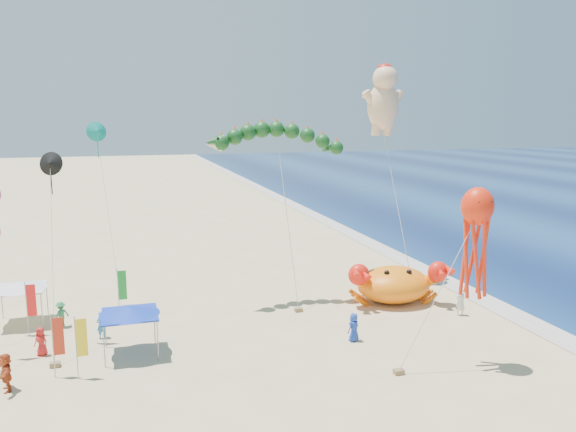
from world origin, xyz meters
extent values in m
plane|color=#D1B784|center=(0.00, 0.00, 0.00)|extent=(320.00, 320.00, 0.00)
plane|color=silver|center=(12.00, 0.00, 0.01)|extent=(320.00, 320.00, 0.00)
ellipsoid|color=orange|center=(5.76, 2.50, 1.22)|extent=(5.76, 5.03, 2.45)
sphere|color=red|center=(3.02, 1.47, 2.31)|extent=(1.45, 1.45, 1.45)
sphere|color=black|center=(4.99, 1.64, 2.31)|extent=(0.38, 0.38, 0.38)
sphere|color=red|center=(8.50, 1.47, 2.31)|extent=(1.45, 1.45, 1.45)
sphere|color=black|center=(6.53, 1.64, 2.31)|extent=(0.38, 0.38, 0.38)
cone|color=#113F16|center=(-6.04, 5.04, 11.05)|extent=(1.29, 0.95, 1.05)
cylinder|color=#B2B2B2|center=(-1.44, 3.73, 5.34)|extent=(0.63, 2.66, 10.39)
cube|color=olive|center=(-1.15, 2.43, 0.12)|extent=(0.50, 0.35, 0.25)
ellipsoid|color=#FBC799|center=(7.33, 8.10, 13.36)|extent=(2.42, 1.99, 3.55)
sphere|color=#FBC799|center=(7.33, 7.88, 15.44)|extent=(1.86, 1.86, 1.86)
ellipsoid|color=red|center=(7.33, 7.99, 16.10)|extent=(1.20, 1.20, 0.84)
cylinder|color=#B2B2B2|center=(7.58, 5.71, 6.05)|extent=(0.54, 4.81, 11.81)
cube|color=olive|center=(7.83, 3.32, 0.12)|extent=(0.50, 0.35, 0.25)
ellipsoid|color=#F7290D|center=(4.78, -7.73, 8.29)|extent=(1.65, 1.48, 1.90)
cylinder|color=#B2B2B2|center=(2.81, -7.70, 3.95)|extent=(3.98, 0.11, 7.61)
cube|color=olive|center=(0.84, -7.67, 0.12)|extent=(0.50, 0.35, 0.25)
cylinder|color=gray|center=(-13.15, -2.64, 1.10)|extent=(0.06, 0.06, 2.20)
cylinder|color=gray|center=(-10.50, -2.64, 1.10)|extent=(0.06, 0.06, 2.20)
cylinder|color=gray|center=(-13.15, 0.01, 1.10)|extent=(0.06, 0.06, 2.20)
cylinder|color=gray|center=(-10.50, 0.01, 1.10)|extent=(0.06, 0.06, 2.20)
cube|color=#1330AA|center=(-11.83, -1.32, 2.24)|extent=(2.89, 2.89, 0.08)
cone|color=#1330AA|center=(-11.83, -1.32, 2.48)|extent=(3.18, 3.18, 0.45)
cylinder|color=gray|center=(-16.85, 4.02, 1.10)|extent=(0.06, 0.06, 2.20)
cylinder|color=gray|center=(-19.50, 6.67, 1.10)|extent=(0.06, 0.06, 2.20)
cylinder|color=gray|center=(-16.85, 6.67, 1.10)|extent=(0.06, 0.06, 2.20)
cube|color=silver|center=(-18.17, 5.35, 2.24)|extent=(2.90, 2.90, 0.08)
cone|color=silver|center=(-18.17, 5.35, 2.48)|extent=(3.19, 3.19, 0.45)
cylinder|color=gray|center=(-14.39, -3.59, 1.60)|extent=(0.05, 0.05, 3.20)
cube|color=yellow|center=(-14.11, -3.59, 2.10)|extent=(0.50, 0.04, 1.90)
cylinder|color=gray|center=(-15.49, -3.10, 1.60)|extent=(0.05, 0.05, 3.20)
cube|color=red|center=(-15.21, -3.10, 2.10)|extent=(0.50, 0.04, 1.90)
cylinder|color=gray|center=(-17.52, 3.18, 1.60)|extent=(0.05, 0.05, 3.20)
cube|color=red|center=(-17.24, 3.18, 2.10)|extent=(0.50, 0.04, 1.90)
cylinder|color=gray|center=(-12.42, 4.75, 1.60)|extent=(0.05, 0.05, 3.20)
cube|color=#178F2F|center=(-12.14, 4.75, 2.10)|extent=(0.50, 0.04, 1.90)
imported|color=#2178C5|center=(-13.41, 1.48, 0.80)|extent=(0.70, 0.64, 1.60)
imported|color=#B2411C|center=(-17.50, -3.90, 0.92)|extent=(0.89, 1.77, 1.83)
imported|color=silver|center=(8.60, -1.22, 0.90)|extent=(0.66, 0.43, 1.79)
imported|color=red|center=(-16.44, -0.09, 0.79)|extent=(0.92, 0.84, 1.57)
imported|color=#1C3AA4|center=(0.36, -3.12, 0.82)|extent=(0.95, 0.82, 1.64)
imported|color=#267443|center=(-15.80, 4.02, 0.79)|extent=(1.18, 1.06, 1.59)
cube|color=olive|center=(-18.65, 1.05, 0.12)|extent=(0.50, 0.35, 0.25)
cone|color=black|center=(-15.55, 1.83, 10.13)|extent=(1.30, 0.51, 1.32)
cylinder|color=#B2B2B2|center=(-15.30, 0.33, 5.09)|extent=(0.55, 3.04, 9.89)
cube|color=olive|center=(-15.05, -1.17, 0.12)|extent=(0.50, 0.35, 0.25)
cone|color=#0C8978|center=(-13.23, 7.72, 11.69)|extent=(1.30, 0.51, 1.32)
cylinder|color=#B2B2B2|center=(-12.98, 6.22, 5.87)|extent=(0.55, 3.04, 11.45)
cube|color=olive|center=(-12.73, 4.72, 0.12)|extent=(0.50, 0.35, 0.25)
camera|label=1|loc=(-11.98, -31.04, 12.63)|focal=35.00mm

